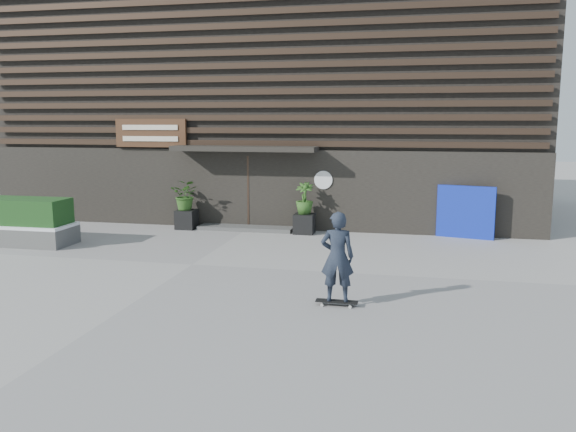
% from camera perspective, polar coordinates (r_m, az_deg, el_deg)
% --- Properties ---
extents(ground, '(80.00, 80.00, 0.00)m').
position_cam_1_polar(ground, '(14.17, -9.32, -4.69)').
color(ground, '#9E9B96').
rests_on(ground, ground).
extents(entrance_step, '(3.00, 0.80, 0.12)m').
position_cam_1_polar(entrance_step, '(18.42, -4.11, -1.17)').
color(entrance_step, '#474745').
rests_on(entrance_step, ground).
extents(planter_pot_left, '(0.60, 0.60, 0.60)m').
position_cam_1_polar(planter_pot_left, '(18.81, -9.86, -0.32)').
color(planter_pot_left, black).
rests_on(planter_pot_left, ground).
extents(bamboo_left, '(0.86, 0.75, 0.96)m').
position_cam_1_polar(bamboo_left, '(18.70, -9.92, 2.04)').
color(bamboo_left, '#2D591E').
rests_on(bamboo_left, planter_pot_left).
extents(planter_pot_right, '(0.60, 0.60, 0.60)m').
position_cam_1_polar(planter_pot_right, '(17.75, 1.60, -0.76)').
color(planter_pot_right, black).
rests_on(planter_pot_right, ground).
extents(bamboo_right, '(0.54, 0.54, 0.96)m').
position_cam_1_polar(bamboo_right, '(17.63, 1.61, 1.74)').
color(bamboo_right, '#2D591E').
rests_on(bamboo_right, planter_pot_right).
extents(raised_bed, '(3.50, 1.20, 0.50)m').
position_cam_1_polar(raised_bed, '(18.05, -25.29, -1.65)').
color(raised_bed, '#4D4E4B').
rests_on(raised_bed, ground).
extents(snow_layer, '(3.50, 1.20, 0.08)m').
position_cam_1_polar(snow_layer, '(18.00, -25.35, -0.74)').
color(snow_layer, white).
rests_on(snow_layer, raised_bed).
extents(hedge, '(3.30, 1.00, 0.70)m').
position_cam_1_polar(hedge, '(17.95, -25.44, 0.49)').
color(hedge, '#173C16').
rests_on(hedge, snow_layer).
extents(blue_tarp, '(1.62, 0.48, 1.53)m').
position_cam_1_polar(blue_tarp, '(17.75, 16.93, 0.37)').
color(blue_tarp, '#0C1FA3').
rests_on(blue_tarp, ground).
extents(building, '(18.00, 11.00, 8.00)m').
position_cam_1_polar(building, '(23.32, -0.49, 10.74)').
color(building, black).
rests_on(building, ground).
extents(skateboarder, '(0.78, 0.46, 1.77)m').
position_cam_1_polar(skateboarder, '(10.75, 4.83, -4.01)').
color(skateboarder, black).
rests_on(skateboarder, ground).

